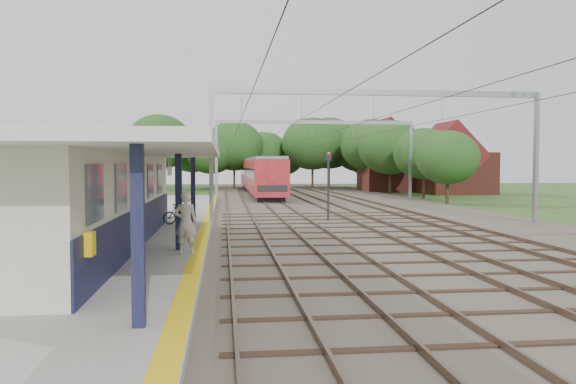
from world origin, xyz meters
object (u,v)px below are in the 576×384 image
person (186,223)px  signal_post (328,180)px  train (259,174)px  bicycle (180,214)px

person → signal_post: (6.96, 12.46, 1.03)m
person → signal_post: size_ratio=0.51×
signal_post → person: bearing=-131.2°
train → signal_post: signal_post is taller
train → signal_post: size_ratio=9.16×
person → signal_post: 14.31m
train → bicycle: bearing=-99.6°
train → signal_post: bearing=-86.7°
bicycle → train: bearing=-25.9°
bicycle → train: (5.99, 35.44, 1.28)m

